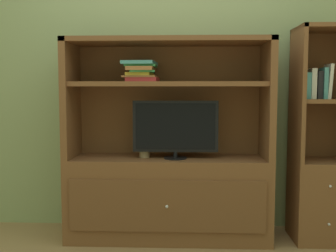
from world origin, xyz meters
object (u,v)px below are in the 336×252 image
object	(u,v)px
media_console	(168,175)
upright_book_row	(317,84)
potted_plant	(145,149)
tv_monitor	(175,128)
magazine_stack	(141,71)
bookshelf_tall	(321,169)

from	to	relation	value
media_console	upright_book_row	size ratio (longest dim) A/B	5.96
potted_plant	tv_monitor	bearing A→B (deg)	-11.96
media_console	tv_monitor	world-z (taller)	media_console
media_console	potted_plant	xyz separation A→B (m)	(-0.18, -0.01, 0.21)
tv_monitor	magazine_stack	distance (m)	0.51
bookshelf_tall	upright_book_row	distance (m)	0.66
tv_monitor	potted_plant	distance (m)	0.30
tv_monitor	potted_plant	bearing A→B (deg)	168.04
upright_book_row	bookshelf_tall	bearing A→B (deg)	9.13
magazine_stack	bookshelf_tall	distance (m)	1.58
tv_monitor	upright_book_row	world-z (taller)	upright_book_row
magazine_stack	bookshelf_tall	bearing A→B (deg)	0.30
magazine_stack	upright_book_row	xyz separation A→B (m)	(1.33, -0.00, -0.10)
tv_monitor	magazine_stack	world-z (taller)	magazine_stack
media_console	potted_plant	distance (m)	0.28
potted_plant	upright_book_row	bearing A→B (deg)	0.22
tv_monitor	potted_plant	size ratio (longest dim) A/B	2.08
media_console	tv_monitor	bearing A→B (deg)	-47.67
media_console	bookshelf_tall	bearing A→B (deg)	0.14
tv_monitor	magazine_stack	xyz separation A→B (m)	(-0.26, 0.06, 0.43)
potted_plant	upright_book_row	world-z (taller)	upright_book_row
media_console	magazine_stack	distance (m)	0.83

